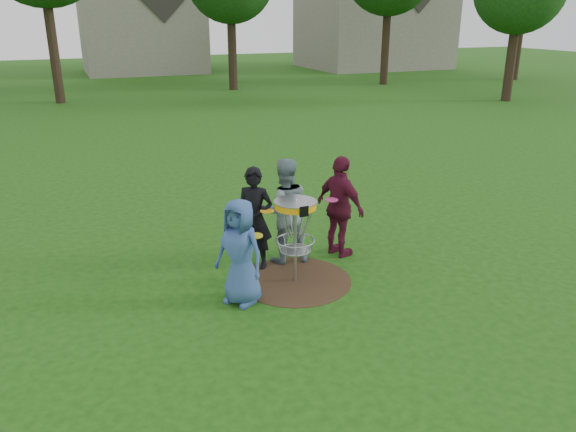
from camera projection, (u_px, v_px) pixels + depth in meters
name	position (u px, v px, depth m)	size (l,w,h in m)	color
ground	(295.00, 281.00, 8.97)	(100.00, 100.00, 0.00)	#19470F
dirt_patch	(295.00, 280.00, 8.97)	(1.80, 1.80, 0.01)	#47331E
player_blue	(240.00, 252.00, 8.06)	(0.78, 0.51, 1.59)	#355591
player_black	(254.00, 219.00, 9.19)	(0.63, 0.41, 1.72)	black
player_grey	(284.00, 211.00, 9.41)	(0.88, 0.68, 1.81)	slate
player_maroon	(340.00, 207.00, 9.63)	(1.05, 0.44, 1.78)	#59142A
disc_on_grass	(238.00, 282.00, 8.90)	(0.22, 0.22, 0.02)	silver
disc_golf_basket	(295.00, 221.00, 8.62)	(0.66, 0.67, 1.38)	#9EA0A5
held_discs	(287.00, 212.00, 8.89)	(1.83, 0.99, 0.15)	gold
house_row	(171.00, 11.00, 38.02)	(44.50, 10.65, 11.62)	gray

